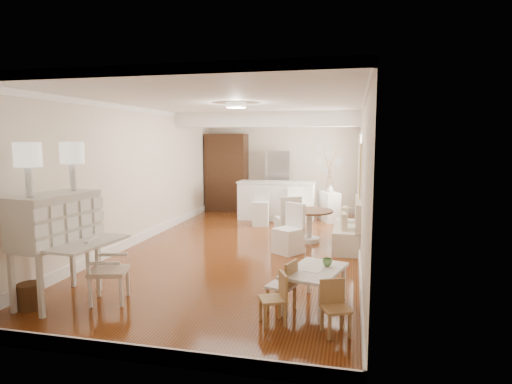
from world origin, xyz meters
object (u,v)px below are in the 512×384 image
at_px(secretary_bureau, 57,248).
at_px(gustavian_armchair, 109,270).
at_px(bar_stool_right, 295,206).
at_px(bar_stool_left, 261,207).
at_px(kids_chair_a, 273,298).
at_px(breakfast_counter, 276,201).
at_px(fridge, 290,183).
at_px(wicker_basket, 31,296).
at_px(pantry_cabinet, 227,173).
at_px(kids_table, 314,288).
at_px(dining_table, 309,226).
at_px(sideboard, 329,206).
at_px(kids_chair_b, 281,285).
at_px(slip_chair_near, 288,229).
at_px(slip_chair_far, 288,218).
at_px(kids_chair_c, 336,308).

bearing_deg(secretary_bureau, gustavian_armchair, 17.30).
bearing_deg(bar_stool_right, bar_stool_left, -164.06).
height_order(kids_chair_a, breakfast_counter, breakfast_counter).
height_order(breakfast_counter, bar_stool_right, breakfast_counter).
xyz_separation_m(kids_chair_a, fridge, (-0.91, 7.48, 0.59)).
height_order(wicker_basket, bar_stool_left, bar_stool_left).
distance_m(bar_stool_left, pantry_cabinet, 2.54).
bearing_deg(kids_table, fridge, 101.03).
bearing_deg(kids_chair_a, gustavian_armchair, -120.53).
distance_m(gustavian_armchair, kids_chair_a, 2.25).
bearing_deg(bar_stool_right, gustavian_armchair, -116.45).
bearing_deg(breakfast_counter, kids_table, -75.19).
bearing_deg(dining_table, gustavian_armchair, -119.69).
bearing_deg(secretary_bureau, bar_stool_left, 80.48).
height_order(kids_table, sideboard, sideboard).
bearing_deg(pantry_cabinet, dining_table, -50.20).
relative_size(kids_chair_b, fridge, 0.37).
xyz_separation_m(kids_chair_a, bar_stool_right, (-0.55, 5.94, 0.15)).
bearing_deg(slip_chair_near, gustavian_armchair, -89.80).
bearing_deg(wicker_basket, breakfast_counter, 73.43).
bearing_deg(kids_chair_a, slip_chair_far, 160.74).
xyz_separation_m(kids_table, pantry_cabinet, (-3.24, 6.90, 0.90)).
relative_size(slip_chair_far, sideboard, 1.18).
bearing_deg(sideboard, bar_stool_left, -171.33).
height_order(kids_table, kids_chair_b, kids_chair_b).
relative_size(secretary_bureau, gustavian_armchair, 1.67).
height_order(gustavian_armchair, slip_chair_near, slip_chair_near).
height_order(breakfast_counter, sideboard, breakfast_counter).
height_order(secretary_bureau, wicker_basket, secretary_bureau).
relative_size(kids_chair_a, breakfast_counter, 0.30).
distance_m(wicker_basket, breakfast_counter, 6.96).
bearing_deg(fridge, kids_chair_b, -82.38).
height_order(secretary_bureau, sideboard, secretary_bureau).
height_order(wicker_basket, fridge, fridge).
bearing_deg(sideboard, gustavian_armchair, -134.97).
xyz_separation_m(slip_chair_near, breakfast_counter, (-0.82, 3.29, 0.04)).
relative_size(kids_chair_c, sideboard, 0.75).
relative_size(dining_table, breakfast_counter, 0.48).
bearing_deg(gustavian_armchair, dining_table, -47.10).
relative_size(wicker_basket, slip_chair_far, 0.34).
height_order(kids_chair_a, slip_chair_near, slip_chair_near).
bearing_deg(dining_table, kids_chair_c, -80.26).
distance_m(dining_table, bar_stool_right, 1.90).
bearing_deg(secretary_bureau, slip_chair_far, 65.88).
xyz_separation_m(dining_table, slip_chair_far, (-0.47, 0.08, 0.14)).
bearing_deg(wicker_basket, slip_chair_far, 59.40).
height_order(bar_stool_left, fridge, fridge).
relative_size(kids_chair_c, dining_table, 0.61).
bearing_deg(sideboard, dining_table, -119.75).
distance_m(secretary_bureau, wicker_basket, 0.67).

